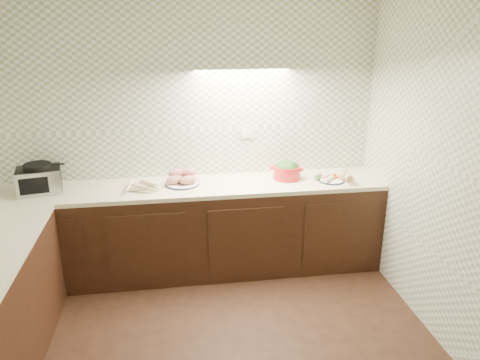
{
  "coord_description": "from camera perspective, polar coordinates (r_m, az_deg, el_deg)",
  "views": [
    {
      "loc": [
        -0.18,
        -2.63,
        2.42
      ],
      "look_at": [
        0.4,
        1.25,
        1.02
      ],
      "focal_mm": 35.0,
      "sensor_mm": 36.0,
      "label": 1
    }
  ],
  "objects": [
    {
      "name": "onion_bowl",
      "position": [
        4.54,
        -7.03,
        0.4
      ],
      "size": [
        0.13,
        0.13,
        0.1
      ],
      "color": "black",
      "rests_on": "counter"
    },
    {
      "name": "toaster_oven",
      "position": [
        4.56,
        -23.3,
        0.11
      ],
      "size": [
        0.42,
        0.35,
        0.26
      ],
      "rotation": [
        0.0,
        0.0,
        0.19
      ],
      "color": "black",
      "rests_on": "counter"
    },
    {
      "name": "sweet_potato_plate",
      "position": [
        4.43,
        -7.08,
        0.18
      ],
      "size": [
        0.32,
        0.32,
        0.14
      ],
      "rotation": [
        0.0,
        0.0,
        -0.09
      ],
      "color": "#141D43",
      "rests_on": "counter"
    },
    {
      "name": "parsnip_pile",
      "position": [
        4.37,
        -11.66,
        -0.7
      ],
      "size": [
        0.46,
        0.4,
        0.08
      ],
      "color": "#F0E3BF",
      "rests_on": "counter"
    },
    {
      "name": "dutch_oven",
      "position": [
        4.56,
        5.73,
        1.24
      ],
      "size": [
        0.35,
        0.35,
        0.18
      ],
      "rotation": [
        0.0,
        0.0,
        -0.41
      ],
      "color": "red",
      "rests_on": "counter"
    },
    {
      "name": "counter",
      "position": [
        3.89,
        -14.98,
        -11.56
      ],
      "size": [
        3.6,
        3.6,
        0.9
      ],
      "color": "black",
      "rests_on": "ground"
    },
    {
      "name": "veg_plate",
      "position": [
        4.58,
        11.71,
        0.35
      ],
      "size": [
        0.36,
        0.26,
        0.11
      ],
      "rotation": [
        0.0,
        0.0,
        -0.31
      ],
      "color": "#141D43",
      "rests_on": "counter"
    },
    {
      "name": "room",
      "position": [
        2.76,
        -4.37,
        2.84
      ],
      "size": [
        3.6,
        3.6,
        2.6
      ],
      "color": "black",
      "rests_on": "ground"
    }
  ]
}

